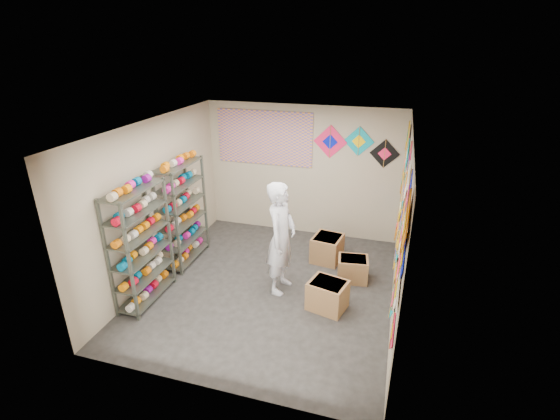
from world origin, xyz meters
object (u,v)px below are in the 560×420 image
(carton_a, at_px, (328,295))
(shelf_rack_front, at_px, (141,246))
(shopkeeper, at_px, (281,238))
(carton_c, at_px, (327,248))
(carton_b, at_px, (353,269))
(shelf_rack_back, at_px, (183,213))

(carton_a, bearing_deg, shelf_rack_front, -154.55)
(shopkeeper, distance_m, carton_c, 1.46)
(carton_b, xyz_separation_m, carton_c, (-0.54, 0.54, 0.04))
(shopkeeper, distance_m, carton_b, 1.46)
(carton_a, height_order, carton_c, carton_c)
(shelf_rack_back, bearing_deg, shelf_rack_front, -90.00)
(shopkeeper, xyz_separation_m, carton_c, (0.57, 1.15, -0.70))
(shelf_rack_back, bearing_deg, carton_c, 15.80)
(carton_a, bearing_deg, shelf_rack_back, 179.49)
(shelf_rack_back, height_order, shopkeeper, shelf_rack_back)
(shopkeeper, relative_size, carton_a, 3.40)
(shelf_rack_front, xyz_separation_m, shopkeeper, (1.98, 0.87, -0.01))
(carton_b, height_order, carton_c, carton_c)
(carton_a, bearing_deg, carton_b, 87.84)
(shelf_rack_back, distance_m, carton_c, 2.74)
(carton_b, bearing_deg, shelf_rack_back, 175.87)
(carton_c, bearing_deg, shelf_rack_back, -155.56)
(shelf_rack_back, distance_m, shopkeeper, 2.02)
(carton_a, bearing_deg, carton_c, 114.78)
(shopkeeper, relative_size, carton_b, 3.72)
(shelf_rack_front, xyz_separation_m, carton_b, (3.09, 1.48, -0.74))
(shelf_rack_back, bearing_deg, carton_a, -14.78)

